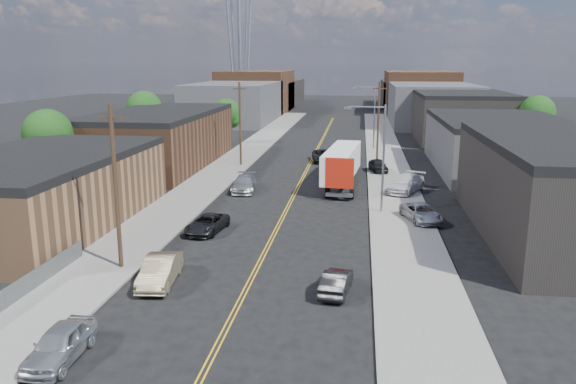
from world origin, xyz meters
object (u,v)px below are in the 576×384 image
(car_left_c, at_px, (207,224))
(car_right_lot_c, at_px, (378,165))
(car_left_a, at_px, (60,344))
(semi_truck, at_px, (342,162))
(car_right_oncoming, at_px, (336,282))
(car_right_lot_b, at_px, (406,183))
(car_left_d, at_px, (244,184))
(car_left_b, at_px, (160,271))
(car_right_lot_a, at_px, (421,213))
(car_ahead_truck, at_px, (323,156))

(car_left_c, relative_size, car_right_lot_c, 1.14)
(car_left_a, xyz_separation_m, car_right_lot_c, (14.46, 43.32, 0.10))
(semi_truck, bearing_deg, car_right_oncoming, -83.12)
(car_left_c, distance_m, car_right_lot_b, 21.43)
(car_left_c, bearing_deg, car_right_lot_c, 69.59)
(car_right_lot_b, bearing_deg, car_left_c, -112.17)
(car_left_d, distance_m, car_right_lot_b, 15.62)
(car_left_c, bearing_deg, car_right_lot_b, 51.05)
(semi_truck, height_order, car_left_b, semi_truck)
(car_right_oncoming, bearing_deg, car_left_d, -59.76)
(car_right_lot_b, bearing_deg, car_left_b, -97.79)
(car_left_d, bearing_deg, car_left_a, -97.53)
(car_left_b, xyz_separation_m, car_right_lot_b, (15.57, 24.69, 0.18))
(semi_truck, xyz_separation_m, car_right_lot_b, (6.25, -3.58, -1.27))
(semi_truck, xyz_separation_m, car_right_oncoming, (0.68, -28.27, -1.60))
(car_left_b, bearing_deg, car_left_a, -104.16)
(car_right_lot_a, height_order, car_right_lot_b, car_right_lot_b)
(car_right_lot_a, bearing_deg, car_left_d, 134.43)
(semi_truck, bearing_deg, car_left_b, -102.74)
(semi_truck, relative_size, car_left_d, 2.92)
(car_left_b, height_order, car_left_d, car_left_b)
(car_left_a, height_order, car_right_lot_a, car_left_a)
(car_right_lot_b, xyz_separation_m, car_ahead_truck, (-9.07, 16.27, -0.21))
(car_right_oncoming, bearing_deg, semi_truck, -81.41)
(car_left_c, height_order, car_ahead_truck, car_ahead_truck)
(car_left_a, xyz_separation_m, car_left_b, (1.26, 8.61, 0.05))
(car_right_oncoming, bearing_deg, car_left_a, 44.60)
(car_left_a, distance_m, car_left_d, 32.17)
(car_left_b, distance_m, car_ahead_truck, 41.47)
(car_left_c, xyz_separation_m, car_ahead_truck, (6.50, 30.98, 0.11))
(semi_truck, height_order, car_ahead_truck, semi_truck)
(car_left_b, distance_m, car_left_d, 23.54)
(car_left_c, xyz_separation_m, car_right_lot_c, (13.20, 24.74, 0.20))
(semi_truck, height_order, car_left_a, semi_truck)
(semi_truck, distance_m, car_left_d, 10.56)
(car_ahead_truck, bearing_deg, car_right_lot_b, -68.58)
(car_right_lot_c, bearing_deg, car_right_lot_b, -89.22)
(semi_truck, relative_size, car_right_lot_c, 3.76)
(car_left_d, distance_m, car_right_lot_c, 17.29)
(car_left_d, xyz_separation_m, car_right_lot_b, (15.57, 1.15, 0.21))
(car_left_c, xyz_separation_m, car_right_lot_b, (15.57, 14.72, 0.33))
(car_left_b, height_order, car_right_lot_a, car_left_b)
(car_left_a, distance_m, car_ahead_truck, 50.17)
(car_left_a, relative_size, car_right_oncoming, 1.12)
(semi_truck, distance_m, car_ahead_truck, 13.08)
(car_right_lot_a, bearing_deg, car_left_b, -154.02)
(car_left_b, height_order, car_right_lot_c, car_left_b)
(car_right_oncoming, xyz_separation_m, car_right_lot_a, (6.00, 14.64, 0.16))
(car_left_d, xyz_separation_m, car_right_lot_c, (13.20, 11.17, 0.08))
(car_right_lot_a, bearing_deg, car_right_oncoming, -128.76)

